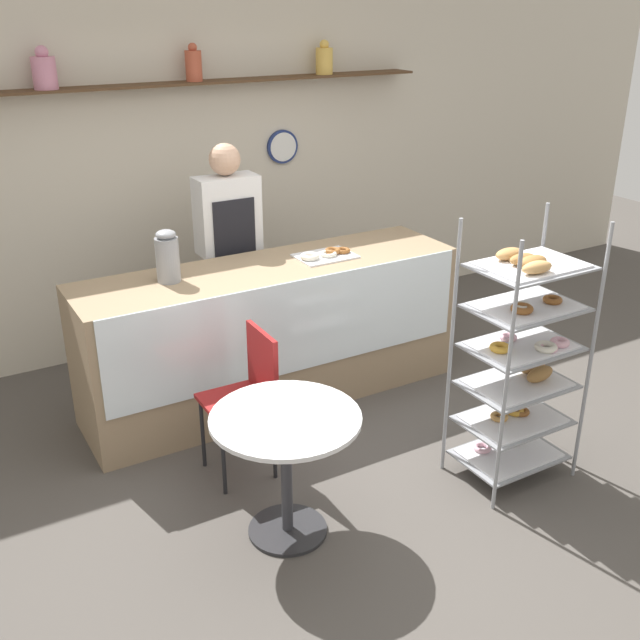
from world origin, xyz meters
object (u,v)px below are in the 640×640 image
(cafe_chair, at_px, (249,387))
(donut_tray_counter, at_px, (324,255))
(coffee_carafe, at_px, (167,257))
(person_worker, at_px, (229,252))
(pastry_rack, at_px, (521,357))
(cafe_table, at_px, (286,445))

(cafe_chair, bearing_deg, donut_tray_counter, 128.08)
(cafe_chair, relative_size, coffee_carafe, 2.67)
(person_worker, xyz_separation_m, cafe_chair, (-0.46, -1.28, -0.39))
(person_worker, bearing_deg, coffee_carafe, -141.73)
(pastry_rack, height_order, donut_tray_counter, pastry_rack)
(pastry_rack, bearing_deg, coffee_carafe, 132.87)
(pastry_rack, relative_size, cafe_table, 2.03)
(cafe_table, bearing_deg, cafe_chair, 81.78)
(person_worker, height_order, coffee_carafe, person_worker)
(person_worker, xyz_separation_m, donut_tray_counter, (0.45, -0.58, 0.07))
(cafe_table, height_order, cafe_chair, cafe_chair)
(pastry_rack, distance_m, cafe_table, 1.44)
(pastry_rack, height_order, coffee_carafe, pastry_rack)
(cafe_table, height_order, donut_tray_counter, donut_tray_counter)
(pastry_rack, bearing_deg, donut_tray_counter, 104.93)
(person_worker, distance_m, cafe_chair, 1.42)
(person_worker, xyz_separation_m, cafe_table, (-0.55, -1.91, -0.41))
(pastry_rack, relative_size, coffee_carafe, 4.67)
(pastry_rack, relative_size, person_worker, 0.91)
(pastry_rack, bearing_deg, cafe_table, 172.64)
(coffee_carafe, bearing_deg, pastry_rack, -47.13)
(coffee_carafe, bearing_deg, cafe_chair, -78.02)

